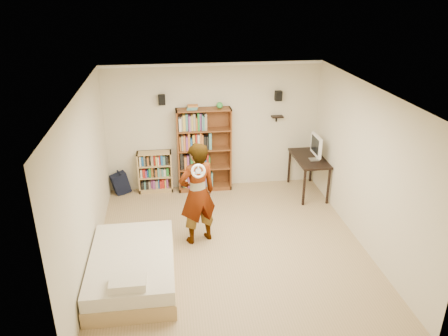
# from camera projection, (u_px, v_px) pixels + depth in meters

# --- Properties ---
(ground) EXTENTS (4.50, 5.00, 0.01)m
(ground) POSITION_uv_depth(u_px,v_px,m) (231.00, 247.00, 7.48)
(ground) COLOR tan
(ground) RESTS_ON ground
(room_shell) EXTENTS (4.52, 5.02, 2.71)m
(room_shell) POSITION_uv_depth(u_px,v_px,m) (231.00, 151.00, 6.78)
(room_shell) COLOR beige
(room_shell) RESTS_ON ground
(crown_molding) EXTENTS (4.50, 5.00, 0.06)m
(crown_molding) POSITION_uv_depth(u_px,v_px,m) (232.00, 93.00, 6.42)
(crown_molding) COLOR white
(crown_molding) RESTS_ON room_shell
(speaker_left) EXTENTS (0.14, 0.12, 0.20)m
(speaker_left) POSITION_uv_depth(u_px,v_px,m) (162.00, 100.00, 8.74)
(speaker_left) COLOR black
(speaker_left) RESTS_ON room_shell
(speaker_right) EXTENTS (0.14, 0.12, 0.20)m
(speaker_right) POSITION_uv_depth(u_px,v_px,m) (278.00, 96.00, 9.04)
(speaker_right) COLOR black
(speaker_right) RESTS_ON room_shell
(wall_shelf) EXTENTS (0.25, 0.16, 0.02)m
(wall_shelf) POSITION_uv_depth(u_px,v_px,m) (277.00, 117.00, 9.23)
(wall_shelf) COLOR black
(wall_shelf) RESTS_ON room_shell
(tall_bookshelf) EXTENTS (1.13, 0.33, 1.80)m
(tall_bookshelf) POSITION_uv_depth(u_px,v_px,m) (204.00, 150.00, 9.22)
(tall_bookshelf) COLOR brown
(tall_bookshelf) RESTS_ON ground
(low_bookshelf) EXTENTS (0.72, 0.27, 0.90)m
(low_bookshelf) POSITION_uv_depth(u_px,v_px,m) (155.00, 172.00, 9.30)
(low_bookshelf) COLOR tan
(low_bookshelf) RESTS_ON ground
(computer_desk) EXTENTS (0.59, 1.18, 0.81)m
(computer_desk) POSITION_uv_depth(u_px,v_px,m) (308.00, 175.00, 9.25)
(computer_desk) COLOR black
(computer_desk) RESTS_ON ground
(imac) EXTENTS (0.19, 0.54, 0.53)m
(imac) POSITION_uv_depth(u_px,v_px,m) (315.00, 148.00, 8.87)
(imac) COLOR white
(imac) RESTS_ON computer_desk
(daybed) EXTENTS (1.26, 1.93, 0.57)m
(daybed) POSITION_uv_depth(u_px,v_px,m) (132.00, 264.00, 6.54)
(daybed) COLOR silver
(daybed) RESTS_ON ground
(person) EXTENTS (0.78, 0.65, 1.81)m
(person) POSITION_uv_depth(u_px,v_px,m) (197.00, 194.00, 7.32)
(person) COLOR black
(person) RESTS_ON ground
(wii_wheel) EXTENTS (0.23, 0.09, 0.23)m
(wii_wheel) POSITION_uv_depth(u_px,v_px,m) (198.00, 171.00, 6.79)
(wii_wheel) COLOR white
(wii_wheel) RESTS_ON person
(navy_bag) EXTENTS (0.43, 0.36, 0.49)m
(navy_bag) POSITION_uv_depth(u_px,v_px,m) (121.00, 183.00, 9.26)
(navy_bag) COLOR black
(navy_bag) RESTS_ON ground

